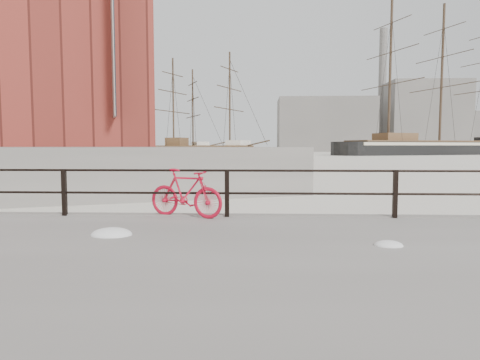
% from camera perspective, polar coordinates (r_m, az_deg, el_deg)
% --- Properties ---
extents(ground, '(400.00, 400.00, 0.00)m').
position_cam_1_polar(ground, '(9.70, 19.59, -6.67)').
color(ground, white).
rests_on(ground, ground).
extents(far_quay, '(78.44, 148.07, 1.80)m').
position_cam_1_polar(far_quay, '(89.20, -22.21, 3.59)').
color(far_quay, gray).
rests_on(far_quay, ground).
extents(guardrail, '(28.00, 0.10, 1.00)m').
position_cam_1_polar(guardrail, '(9.43, 19.99, -1.77)').
color(guardrail, black).
rests_on(guardrail, promenade).
extents(bicycle, '(1.67, 0.83, 1.02)m').
position_cam_1_polar(bicycle, '(9.02, -7.26, -1.74)').
color(bicycle, red).
rests_on(bicycle, promenade).
extents(barque_black, '(61.85, 39.84, 33.41)m').
position_cam_1_polar(barque_black, '(102.48, 24.99, 3.08)').
color(barque_black, black).
rests_on(barque_black, ground).
extents(schooner_mid, '(29.40, 21.27, 19.64)m').
position_cam_1_polar(schooner_mid, '(81.26, -5.23, 3.21)').
color(schooner_mid, silver).
rests_on(schooner_mid, ground).
extents(schooner_left, '(26.24, 19.51, 18.20)m').
position_cam_1_polar(schooner_left, '(87.14, -9.72, 3.25)').
color(schooner_left, white).
rests_on(schooner_left, ground).
extents(workboat_near, '(12.62, 5.99, 7.00)m').
position_cam_1_polar(workboat_near, '(40.60, -25.83, 1.48)').
color(workboat_near, black).
rests_on(workboat_near, ground).
extents(workboat_far, '(9.91, 8.51, 7.00)m').
position_cam_1_polar(workboat_far, '(62.07, -28.59, 2.28)').
color(workboat_far, black).
rests_on(workboat_far, ground).
extents(apartment_mustard, '(26.02, 22.15, 22.20)m').
position_cam_1_polar(apartment_mustard, '(57.50, -26.19, 15.16)').
color(apartment_mustard, gold).
rests_on(apartment_mustard, far_quay).
extents(apartment_cream, '(24.16, 21.40, 21.20)m').
position_cam_1_polar(apartment_cream, '(80.04, -24.25, 11.72)').
color(apartment_cream, beige).
rests_on(apartment_cream, far_quay).
extents(apartment_grey, '(26.02, 22.15, 23.20)m').
position_cam_1_polar(apartment_grey, '(101.94, -23.25, 10.68)').
color(apartment_grey, '#A0A09B').
rests_on(apartment_grey, far_quay).
extents(apartment_brick, '(27.87, 22.90, 21.20)m').
position_cam_1_polar(apartment_brick, '(124.70, -22.56, 9.04)').
color(apartment_brick, brown).
rests_on(apartment_brick, far_quay).
extents(industrial_west, '(32.00, 18.00, 18.00)m').
position_cam_1_polar(industrial_west, '(151.00, 11.24, 7.16)').
color(industrial_west, gray).
rests_on(industrial_west, ground).
extents(industrial_mid, '(26.00, 20.00, 24.00)m').
position_cam_1_polar(industrial_mid, '(164.90, 23.20, 7.70)').
color(industrial_mid, gray).
rests_on(industrial_mid, ground).
extents(smokestack, '(2.80, 2.80, 44.00)m').
position_cam_1_polar(smokestack, '(166.51, 18.42, 11.25)').
color(smokestack, gray).
rests_on(smokestack, ground).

